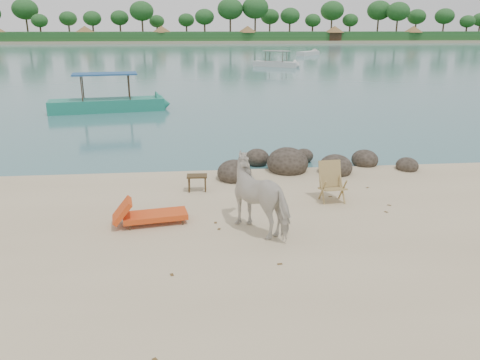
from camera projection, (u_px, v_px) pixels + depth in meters
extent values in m
plane|color=#346669|center=(197.00, 50.00, 93.89)|extent=(400.00, 400.00, 0.00)
cube|color=tan|center=(194.00, 40.00, 169.56)|extent=(420.00, 90.00, 1.40)
cube|color=#1E4C1E|center=(195.00, 36.00, 135.86)|extent=(420.00, 18.00, 2.40)
ellipsoid|color=black|center=(234.00, 174.00, 13.54)|extent=(1.00, 1.10, 0.75)
ellipsoid|color=black|center=(287.00, 164.00, 14.35)|extent=(1.26, 1.39, 0.95)
ellipsoid|color=black|center=(336.00, 168.00, 14.12)|extent=(0.99, 1.09, 0.74)
ellipsoid|color=black|center=(365.00, 161.00, 14.99)|extent=(0.84, 0.92, 0.63)
ellipsoid|color=black|center=(407.00, 167.00, 14.45)|extent=(0.67, 0.74, 0.50)
ellipsoid|color=black|center=(257.00, 159.00, 15.24)|extent=(0.78, 0.86, 0.58)
ellipsoid|color=black|center=(304.00, 157.00, 15.59)|extent=(0.62, 0.68, 0.47)
imported|color=silver|center=(263.00, 196.00, 9.96)|extent=(1.81, 2.00, 1.58)
plane|color=brown|center=(219.00, 230.00, 10.18)|extent=(0.13, 0.13, 0.00)
plane|color=brown|center=(216.00, 224.00, 10.51)|extent=(0.10, 0.10, 0.00)
plane|color=brown|center=(389.00, 206.00, 11.55)|extent=(0.14, 0.14, 0.00)
plane|color=brown|center=(330.00, 198.00, 12.14)|extent=(0.11, 0.11, 0.00)
plane|color=brown|center=(367.00, 189.00, 12.81)|extent=(0.14, 0.14, 0.00)
plane|color=brown|center=(172.00, 276.00, 8.30)|extent=(0.12, 0.12, 0.00)
plane|color=brown|center=(280.00, 265.00, 8.67)|extent=(0.11, 0.11, 0.00)
plane|color=brown|center=(386.00, 213.00, 11.12)|extent=(0.14, 0.14, 0.00)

